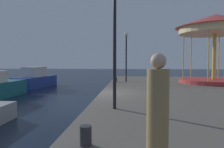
{
  "coord_description": "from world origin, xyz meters",
  "views": [
    {
      "loc": [
        1.55,
        -11.23,
        2.48
      ],
      "look_at": [
        0.41,
        2.77,
        1.65
      ],
      "focal_mm": 33.53,
      "sensor_mm": 36.0,
      "label": 1
    }
  ],
  "objects_px": {
    "carousel": "(215,32)",
    "bollard_south": "(86,136)",
    "person_far_corner": "(158,116)",
    "bollard_center": "(116,80)",
    "lamp_post_near_edge": "(115,26)",
    "lamp_post_mid_promenade": "(126,48)",
    "motorboat_blue": "(35,80)"
  },
  "relations": [
    {
      "from": "carousel",
      "to": "bollard_south",
      "type": "bearing_deg",
      "value": -120.06
    },
    {
      "from": "carousel",
      "to": "person_far_corner",
      "type": "bearing_deg",
      "value": -114.24
    },
    {
      "from": "bollard_center",
      "to": "person_far_corner",
      "type": "bearing_deg",
      "value": -83.73
    },
    {
      "from": "bollard_south",
      "to": "person_far_corner",
      "type": "bearing_deg",
      "value": -32.54
    },
    {
      "from": "lamp_post_near_edge",
      "to": "bollard_south",
      "type": "distance_m",
      "value": 4.32
    },
    {
      "from": "lamp_post_near_edge",
      "to": "lamp_post_mid_promenade",
      "type": "distance_m",
      "value": 10.27
    },
    {
      "from": "bollard_south",
      "to": "lamp_post_near_edge",
      "type": "bearing_deg",
      "value": 83.98
    },
    {
      "from": "lamp_post_near_edge",
      "to": "bollard_center",
      "type": "xyz_separation_m",
      "value": [
        -0.6,
        9.91,
        -2.73
      ]
    },
    {
      "from": "motorboat_blue",
      "to": "person_far_corner",
      "type": "relative_size",
      "value": 2.85
    },
    {
      "from": "motorboat_blue",
      "to": "carousel",
      "type": "relative_size",
      "value": 0.85
    },
    {
      "from": "motorboat_blue",
      "to": "lamp_post_mid_promenade",
      "type": "distance_m",
      "value": 9.49
    },
    {
      "from": "carousel",
      "to": "lamp_post_mid_promenade",
      "type": "relative_size",
      "value": 1.46
    },
    {
      "from": "carousel",
      "to": "lamp_post_near_edge",
      "type": "distance_m",
      "value": 12.12
    },
    {
      "from": "carousel",
      "to": "bollard_center",
      "type": "height_order",
      "value": "carousel"
    },
    {
      "from": "lamp_post_mid_promenade",
      "to": "bollard_center",
      "type": "relative_size",
      "value": 10.32
    },
    {
      "from": "carousel",
      "to": "lamp_post_near_edge",
      "type": "bearing_deg",
      "value": -126.55
    },
    {
      "from": "carousel",
      "to": "bollard_south",
      "type": "relative_size",
      "value": 15.07
    },
    {
      "from": "lamp_post_mid_promenade",
      "to": "bollard_center",
      "type": "height_order",
      "value": "lamp_post_mid_promenade"
    },
    {
      "from": "bollard_south",
      "to": "person_far_corner",
      "type": "relative_size",
      "value": 0.22
    },
    {
      "from": "lamp_post_mid_promenade",
      "to": "person_far_corner",
      "type": "relative_size",
      "value": 2.28
    },
    {
      "from": "carousel",
      "to": "lamp_post_near_edge",
      "type": "relative_size",
      "value": 1.41
    },
    {
      "from": "bollard_center",
      "to": "lamp_post_near_edge",
      "type": "bearing_deg",
      "value": -86.55
    },
    {
      "from": "lamp_post_near_edge",
      "to": "bollard_center",
      "type": "relative_size",
      "value": 10.71
    },
    {
      "from": "carousel",
      "to": "bollard_center",
      "type": "relative_size",
      "value": 15.07
    },
    {
      "from": "carousel",
      "to": "bollard_center",
      "type": "xyz_separation_m",
      "value": [
        -7.79,
        0.21,
        -3.82
      ]
    },
    {
      "from": "bollard_center",
      "to": "person_far_corner",
      "type": "xyz_separation_m",
      "value": [
        1.55,
        -14.07,
        0.65
      ]
    },
    {
      "from": "person_far_corner",
      "to": "lamp_post_near_edge",
      "type": "bearing_deg",
      "value": 102.84
    },
    {
      "from": "lamp_post_near_edge",
      "to": "bollard_center",
      "type": "distance_m",
      "value": 10.29
    },
    {
      "from": "bollard_south",
      "to": "carousel",
      "type": "bearing_deg",
      "value": 59.94
    },
    {
      "from": "bollard_south",
      "to": "person_far_corner",
      "type": "xyz_separation_m",
      "value": [
        1.3,
        -0.83,
        0.65
      ]
    },
    {
      "from": "bollard_center",
      "to": "person_far_corner",
      "type": "relative_size",
      "value": 0.22
    },
    {
      "from": "motorboat_blue",
      "to": "person_far_corner",
      "type": "xyz_separation_m",
      "value": [
        9.51,
        -16.36,
        0.91
      ]
    }
  ]
}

